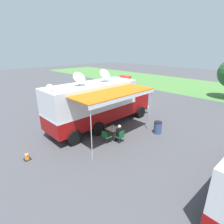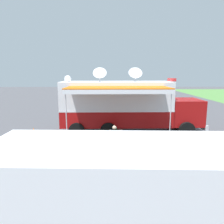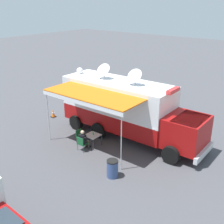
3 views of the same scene
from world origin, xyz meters
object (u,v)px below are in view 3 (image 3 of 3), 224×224
object	(u,v)px
folding_chair_beside_table	(80,135)
seated_responder	(84,139)
traffic_cone	(53,113)
car_behind_truck	(148,100)
command_truck	(127,108)
trash_bin	(112,169)
folding_chair_at_table	(82,143)
water_bottle	(93,133)
folding_table	(93,136)

from	to	relation	value
folding_chair_beside_table	seated_responder	xyz separation A→B (m)	(0.45, 0.72, 0.14)
traffic_cone	car_behind_truck	size ratio (longest dim) A/B	0.13
command_truck	folding_chair_beside_table	distance (m)	3.31
folding_chair_beside_table	trash_bin	distance (m)	4.03
traffic_cone	trash_bin	bearing A→B (deg)	68.12
folding_chair_beside_table	trash_bin	size ratio (longest dim) A/B	0.96
folding_chair_at_table	seated_responder	bearing A→B (deg)	-179.67
traffic_cone	water_bottle	bearing A→B (deg)	74.63
folding_chair_beside_table	traffic_cone	bearing A→B (deg)	-110.85
command_truck	folding_chair_at_table	xyz separation A→B (m)	(3.12, -0.94, -1.43)
seated_responder	folding_table	bearing A→B (deg)	168.11
water_bottle	command_truck	bearing A→B (deg)	160.06
traffic_cone	car_behind_truck	bearing A→B (deg)	138.04
folding_chair_at_table	traffic_cone	distance (m)	5.68
folding_chair_at_table	folding_chair_beside_table	xyz separation A→B (m)	(-0.64, -0.72, 0.00)
folding_chair_at_table	seated_responder	xyz separation A→B (m)	(-0.19, -0.00, 0.14)
command_truck	car_behind_truck	size ratio (longest dim) A/B	2.17
folding_table	trash_bin	distance (m)	3.35
command_truck	folding_table	distance (m)	2.77
folding_table	folding_chair_at_table	xyz separation A→B (m)	(0.80, -0.13, -0.16)
folding_chair_at_table	folding_chair_beside_table	distance (m)	0.96
trash_bin	traffic_cone	world-z (taller)	trash_bin
command_truck	folding_table	size ratio (longest dim) A/B	11.81
folding_chair_beside_table	seated_responder	size ratio (longest dim) A/B	0.70
water_bottle	traffic_cone	distance (m)	5.53
trash_bin	car_behind_truck	size ratio (longest dim) A/B	0.21
seated_responder	trash_bin	size ratio (longest dim) A/B	1.37
command_truck	water_bottle	xyz separation A→B (m)	(2.24, -0.81, -1.11)
command_truck	water_bottle	size ratio (longest dim) A/B	42.43
trash_bin	traffic_cone	xyz separation A→B (m)	(-3.28, -8.16, -0.18)
seated_responder	traffic_cone	world-z (taller)	seated_responder
folding_table	traffic_cone	world-z (taller)	folding_table
trash_bin	traffic_cone	size ratio (longest dim) A/B	1.57
seated_responder	car_behind_truck	bearing A→B (deg)	-177.69
trash_bin	traffic_cone	distance (m)	8.79
folding_chair_at_table	seated_responder	size ratio (longest dim) A/B	0.70
water_bottle	folding_chair_beside_table	bearing A→B (deg)	-74.43
car_behind_truck	folding_chair_beside_table	bearing A→B (deg)	-3.35
command_truck	folding_chair_at_table	distance (m)	3.56
water_bottle	folding_table	bearing A→B (deg)	-2.37
folding_chair_at_table	seated_responder	world-z (taller)	seated_responder
seated_responder	folding_chair_beside_table	bearing A→B (deg)	-121.85
folding_chair_at_table	traffic_cone	xyz separation A→B (m)	(-2.33, -5.18, -0.23)
command_truck	folding_chair_at_table	bearing A→B (deg)	-16.86
folding_chair_beside_table	trash_bin	world-z (taller)	trash_bin
traffic_cone	car_behind_truck	xyz separation A→B (m)	(-5.41, 4.87, 0.60)
seated_responder	car_behind_truck	xyz separation A→B (m)	(-7.56, -0.31, 0.23)
water_bottle	folding_chair_at_table	bearing A→B (deg)	-8.49
folding_table	folding_chair_at_table	bearing A→B (deg)	-9.06
folding_chair_at_table	car_behind_truck	xyz separation A→B (m)	(-7.75, -0.31, 0.37)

